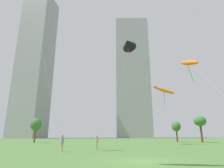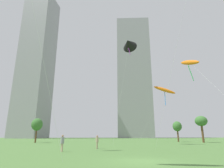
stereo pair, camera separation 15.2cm
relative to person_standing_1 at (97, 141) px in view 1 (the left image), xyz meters
name	(u,v)px [view 1 (the left image)]	position (x,y,z in m)	size (l,w,h in m)	color
ground	(143,161)	(2.49, -12.78, -1.01)	(280.00, 280.00, 0.00)	#4C7538
person_standing_1	(97,141)	(0.00, 0.00, 0.00)	(0.39, 0.39, 1.74)	tan
person_standing_2	(62,142)	(-4.03, -4.19, 0.03)	(0.40, 0.40, 1.79)	tan
kite_flying_2	(128,44)	(6.85, 9.49, 19.72)	(5.50, 3.98, 22.49)	silver
kite_flying_6	(164,90)	(14.11, 9.57, 9.72)	(7.19, 5.43, 11.87)	silver
kite_flying_7	(189,63)	(13.44, -1.87, 11.18)	(2.77, 11.70, 13.22)	silver
park_tree_0	(36,125)	(-13.88, 23.30, 3.30)	(2.69, 2.69, 5.88)	brown
park_tree_1	(200,122)	(27.43, 19.23, 4.13)	(3.02, 3.02, 6.57)	brown
park_tree_2	(176,127)	(24.05, 25.79, 3.14)	(2.53, 2.53, 5.64)	brown
distant_highrise_0	(132,77)	(32.22, 108.47, 43.92)	(24.35, 22.70, 89.86)	#939399
distant_highrise_1	(35,62)	(-38.25, 101.50, 49.86)	(18.54, 18.81, 101.74)	#939399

